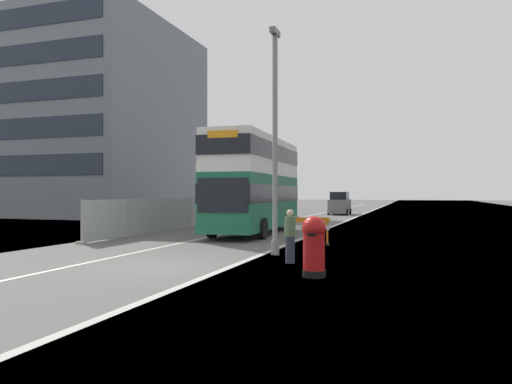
% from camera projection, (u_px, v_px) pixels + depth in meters
% --- Properties ---
extents(ground, '(140.00, 280.00, 0.10)m').
position_uv_depth(ground, '(171.00, 270.00, 13.86)').
color(ground, '#565451').
extents(double_decker_bus, '(3.11, 10.49, 5.06)m').
position_uv_depth(double_decker_bus, '(256.00, 183.00, 25.78)').
color(double_decker_bus, '#196042').
rests_on(double_decker_bus, ground).
extents(lamppost_foreground, '(0.29, 0.70, 7.88)m').
position_uv_depth(lamppost_foreground, '(275.00, 149.00, 16.85)').
color(lamppost_foreground, gray).
rests_on(lamppost_foreground, ground).
extents(red_pillar_postbox, '(0.63, 0.63, 1.56)m').
position_uv_depth(red_pillar_postbox, '(314.00, 244.00, 12.39)').
color(red_pillar_postbox, black).
rests_on(red_pillar_postbox, ground).
extents(roadworks_barrier, '(1.79, 0.90, 1.14)m').
position_uv_depth(roadworks_barrier, '(308.00, 228.00, 19.90)').
color(roadworks_barrier, orange).
rests_on(roadworks_barrier, ground).
extents(construction_site_fence, '(0.44, 27.40, 1.91)m').
position_uv_depth(construction_site_fence, '(212.00, 211.00, 33.13)').
color(construction_site_fence, '#A8AAAD').
rests_on(construction_site_fence, ground).
extents(car_oncoming_near, '(1.90, 4.08, 2.24)m').
position_uv_depth(car_oncoming_near, '(281.00, 206.00, 41.56)').
color(car_oncoming_near, slate).
rests_on(car_oncoming_near, ground).
extents(car_receding_mid, '(1.95, 3.91, 2.26)m').
position_uv_depth(car_receding_mid, '(340.00, 204.00, 48.05)').
color(car_receding_mid, slate).
rests_on(car_receding_mid, ground).
extents(bare_tree_far_verge_near, '(2.97, 2.13, 4.92)m').
position_uv_depth(bare_tree_far_verge_near, '(233.00, 192.00, 50.06)').
color(bare_tree_far_verge_near, '#4C3D2D').
rests_on(bare_tree_far_verge_near, ground).
extents(pedestrian_at_kerb, '(0.34, 0.34, 1.65)m').
position_uv_depth(pedestrian_at_kerb, '(290.00, 236.00, 14.81)').
color(pedestrian_at_kerb, '#2D3342').
rests_on(pedestrian_at_kerb, ground).
extents(backdrop_office_block, '(27.42, 17.87, 18.35)m').
position_uv_depth(backdrop_office_block, '(51.00, 125.00, 49.89)').
color(backdrop_office_block, gray).
rests_on(backdrop_office_block, ground).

